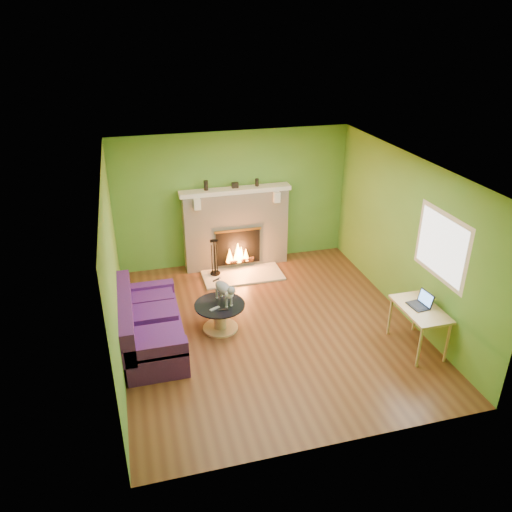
{
  "coord_description": "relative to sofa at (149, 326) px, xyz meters",
  "views": [
    {
      "loc": [
        -1.92,
        -6.36,
        4.47
      ],
      "look_at": [
        -0.11,
        0.4,
        1.08
      ],
      "focal_mm": 35.0,
      "sensor_mm": 36.0,
      "label": 1
    }
  ],
  "objects": [
    {
      "name": "floor",
      "position": [
        1.86,
        -0.03,
        -0.32
      ],
      "size": [
        5.0,
        5.0,
        0.0
      ],
      "primitive_type": "plane",
      "color": "#5B301A",
      "rests_on": "ground"
    },
    {
      "name": "ceiling",
      "position": [
        1.86,
        -0.03,
        2.28
      ],
      "size": [
        5.0,
        5.0,
        0.0
      ],
      "primitive_type": "plane",
      "rotation": [
        3.14,
        0.0,
        0.0
      ],
      "color": "white",
      "rests_on": "wall_back"
    },
    {
      "name": "wall_back",
      "position": [
        1.86,
        2.47,
        0.98
      ],
      "size": [
        5.0,
        0.0,
        5.0
      ],
      "primitive_type": "plane",
      "rotation": [
        1.57,
        0.0,
        0.0
      ],
      "color": "#538A2D",
      "rests_on": "floor"
    },
    {
      "name": "wall_front",
      "position": [
        1.86,
        -2.53,
        0.98
      ],
      "size": [
        5.0,
        0.0,
        5.0
      ],
      "primitive_type": "plane",
      "rotation": [
        -1.57,
        0.0,
        0.0
      ],
      "color": "#538A2D",
      "rests_on": "floor"
    },
    {
      "name": "wall_left",
      "position": [
        -0.39,
        -0.03,
        0.98
      ],
      "size": [
        0.0,
        5.0,
        5.0
      ],
      "primitive_type": "plane",
      "rotation": [
        1.57,
        0.0,
        1.57
      ],
      "color": "#538A2D",
      "rests_on": "floor"
    },
    {
      "name": "wall_right",
      "position": [
        4.11,
        -0.03,
        0.98
      ],
      "size": [
        0.0,
        5.0,
        5.0
      ],
      "primitive_type": "plane",
      "rotation": [
        1.57,
        0.0,
        -1.57
      ],
      "color": "#538A2D",
      "rests_on": "floor"
    },
    {
      "name": "window_frame",
      "position": [
        4.1,
        -0.93,
        1.23
      ],
      "size": [
        0.0,
        1.2,
        1.2
      ],
      "primitive_type": "plane",
      "rotation": [
        1.57,
        0.0,
        -1.57
      ],
      "color": "silver",
      "rests_on": "wall_right"
    },
    {
      "name": "window_pane",
      "position": [
        4.09,
        -0.93,
        1.23
      ],
      "size": [
        0.0,
        1.06,
        1.06
      ],
      "primitive_type": "plane",
      "rotation": [
        1.57,
        0.0,
        -1.57
      ],
      "color": "white",
      "rests_on": "wall_right"
    },
    {
      "name": "fireplace",
      "position": [
        1.86,
        2.28,
        0.45
      ],
      "size": [
        2.1,
        0.46,
        1.58
      ],
      "color": "beige",
      "rests_on": "floor"
    },
    {
      "name": "hearth",
      "position": [
        1.86,
        1.77,
        -0.31
      ],
      "size": [
        1.5,
        0.75,
        0.03
      ],
      "primitive_type": "cube",
      "color": "beige",
      "rests_on": "floor"
    },
    {
      "name": "mantel",
      "position": [
        1.86,
        2.26,
        1.22
      ],
      "size": [
        2.1,
        0.28,
        0.08
      ],
      "primitive_type": "cube",
      "color": "silver",
      "rests_on": "fireplace"
    },
    {
      "name": "sofa",
      "position": [
        0.0,
        0.0,
        0.0
      ],
      "size": [
        0.87,
        1.85,
        0.83
      ],
      "color": "#44185C",
      "rests_on": "floor"
    },
    {
      "name": "coffee_table",
      "position": [
        1.1,
        0.13,
        -0.07
      ],
      "size": [
        0.79,
        0.79,
        0.45
      ],
      "color": "tan",
      "rests_on": "floor"
    },
    {
      "name": "desk",
      "position": [
        3.81,
        -1.1,
        0.28
      ],
      "size": [
        0.53,
        0.92,
        0.68
      ],
      "color": "tan",
      "rests_on": "floor"
    },
    {
      "name": "cat",
      "position": [
        1.18,
        0.18,
        0.32
      ],
      "size": [
        0.4,
        0.68,
        0.4
      ],
      "primitive_type": null,
      "rotation": [
        0.0,
        0.0,
        0.28
      ],
      "color": "slate",
      "rests_on": "coffee_table"
    },
    {
      "name": "remote_silver",
      "position": [
        1.0,
        0.01,
        0.13
      ],
      "size": [
        0.17,
        0.12,
        0.02
      ],
      "primitive_type": "cube",
      "rotation": [
        0.0,
        0.0,
        0.47
      ],
      "color": "gray",
      "rests_on": "coffee_table"
    },
    {
      "name": "remote_black",
      "position": [
        1.12,
        -0.05,
        0.13
      ],
      "size": [
        0.16,
        0.05,
        0.02
      ],
      "primitive_type": "cube",
      "rotation": [
        0.0,
        0.0,
        -0.02
      ],
      "color": "black",
      "rests_on": "coffee_table"
    },
    {
      "name": "laptop",
      "position": [
        3.79,
        -1.05,
        0.47
      ],
      "size": [
        0.29,
        0.32,
        0.22
      ],
      "primitive_type": null,
      "rotation": [
        0.0,
        0.0,
        0.11
      ],
      "color": "black",
      "rests_on": "desk"
    },
    {
      "name": "fire_tools",
      "position": [
        1.36,
        1.92,
        0.07
      ],
      "size": [
        0.19,
        0.19,
        0.72
      ],
      "primitive_type": null,
      "color": "black",
      "rests_on": "hearth"
    },
    {
      "name": "mantel_vase_left",
      "position": [
        1.32,
        2.29,
        1.35
      ],
      "size": [
        0.08,
        0.08,
        0.18
      ],
      "primitive_type": "cylinder",
      "color": "black",
      "rests_on": "mantel"
    },
    {
      "name": "mantel_vase_right",
      "position": [
        2.28,
        2.29,
        1.33
      ],
      "size": [
        0.07,
        0.07,
        0.14
      ],
      "primitive_type": "cylinder",
      "color": "black",
      "rests_on": "mantel"
    },
    {
      "name": "mantel_box",
      "position": [
        1.86,
        2.29,
        1.31
      ],
      "size": [
        0.12,
        0.08,
        0.1
      ],
      "primitive_type": "cube",
      "color": "black",
      "rests_on": "mantel"
    }
  ]
}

